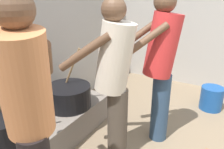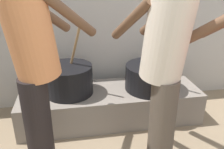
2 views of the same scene
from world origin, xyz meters
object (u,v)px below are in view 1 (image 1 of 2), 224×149
(cooking_pot_main, at_px, (69,96))
(cook_in_cream_shirt, at_px, (114,75))
(cook_in_orange_shirt, at_px, (29,111))
(cook_in_red_shirt, at_px, (161,61))
(bucket_blue_plastic, at_px, (211,98))
(cooking_pot_secondary, at_px, (4,129))

(cooking_pot_main, bearing_deg, cook_in_cream_shirt, -103.09)
(cooking_pot_main, relative_size, cook_in_orange_shirt, 0.43)
(cook_in_red_shirt, relative_size, cook_in_cream_shirt, 1.03)
(cooking_pot_main, height_order, cook_in_orange_shirt, cook_in_orange_shirt)
(cooking_pot_main, distance_m, cook_in_red_shirt, 1.16)
(cooking_pot_main, relative_size, cook_in_red_shirt, 0.43)
(cook_in_cream_shirt, bearing_deg, cooking_pot_main, 76.91)
(cook_in_orange_shirt, distance_m, cook_in_red_shirt, 1.46)
(cook_in_red_shirt, bearing_deg, bucket_blue_plastic, -24.15)
(cook_in_orange_shirt, bearing_deg, cook_in_red_shirt, -15.05)
(cooking_pot_secondary, bearing_deg, cook_in_orange_shirt, -107.72)
(cook_in_orange_shirt, height_order, cook_in_cream_shirt, cook_in_orange_shirt)
(cook_in_cream_shirt, relative_size, bucket_blue_plastic, 4.72)
(cook_in_red_shirt, xyz_separation_m, bucket_blue_plastic, (1.08, -0.48, -0.79))
(cooking_pot_main, xyz_separation_m, cook_in_orange_shirt, (-1.05, -0.60, 0.49))
(cooking_pot_main, height_order, cooking_pot_secondary, cooking_pot_secondary)
(cooking_pot_secondary, height_order, bucket_blue_plastic, cooking_pot_secondary)
(cooking_pot_secondary, relative_size, bucket_blue_plastic, 2.18)
(cooking_pot_secondary, distance_m, cook_in_red_shirt, 1.65)
(cook_in_red_shirt, bearing_deg, cooking_pot_secondary, 139.44)
(cook_in_red_shirt, xyz_separation_m, cook_in_cream_shirt, (-0.53, 0.27, -0.03))
(cooking_pot_main, height_order, bucket_blue_plastic, cooking_pot_main)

